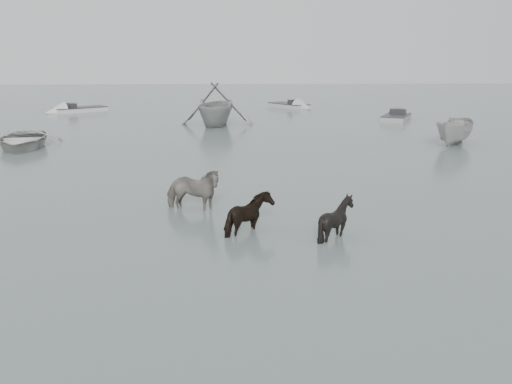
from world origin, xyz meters
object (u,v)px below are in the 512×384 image
Objects in this scene: pony_dark at (250,209)px; pony_pinto at (192,185)px; rowboat_lead at (22,137)px; pony_black at (336,213)px.

pony_pinto is at bearing 53.15° from pony_dark.
pony_pinto is 0.38× the size of rowboat_lead.
pony_pinto reaches higher than pony_black.
pony_dark is 0.27× the size of rowboat_lead.
pony_dark is 2.36m from pony_black.
pony_dark reaches higher than rowboat_lead.
pony_pinto is at bearing 51.03° from pony_black.
pony_pinto is 1.41× the size of pony_dark.
pony_black is (2.32, -0.48, 0.00)m from pony_dark.
pony_dark is 18.56m from rowboat_lead.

